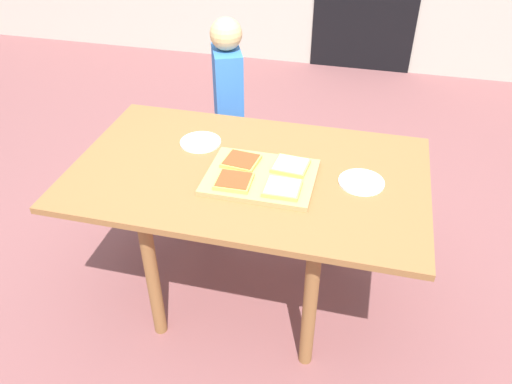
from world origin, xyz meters
name	(u,v)px	position (x,y,z in m)	size (l,w,h in m)	color
ground_plane	(250,290)	(0.00, 0.00, 0.00)	(16.00, 16.00, 0.00)	#844E4F
dining_table	(249,187)	(0.00, 0.00, 0.63)	(1.45, 0.88, 0.71)	olive
cutting_board	(261,177)	(0.06, -0.05, 0.72)	(0.43, 0.34, 0.02)	tan
pizza_slice_far_left	(241,161)	(-0.04, 0.02, 0.74)	(0.15, 0.15, 0.02)	#DEB754
pizza_slice_near_right	(282,188)	(0.17, -0.13, 0.74)	(0.14, 0.13, 0.02)	#DEB754
pizza_slice_far_right	(291,166)	(0.17, 0.03, 0.74)	(0.15, 0.14, 0.02)	#DEB754
pizza_slice_near_left	(234,181)	(-0.02, -0.13, 0.74)	(0.14, 0.13, 0.02)	#DEB754
plate_white_right	(361,182)	(0.46, 0.02, 0.71)	(0.18, 0.18, 0.01)	white
plate_white_left	(201,142)	(-0.26, 0.16, 0.71)	(0.18, 0.18, 0.01)	white
child_left	(228,105)	(-0.30, 0.71, 0.63)	(0.22, 0.28, 1.09)	#294445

